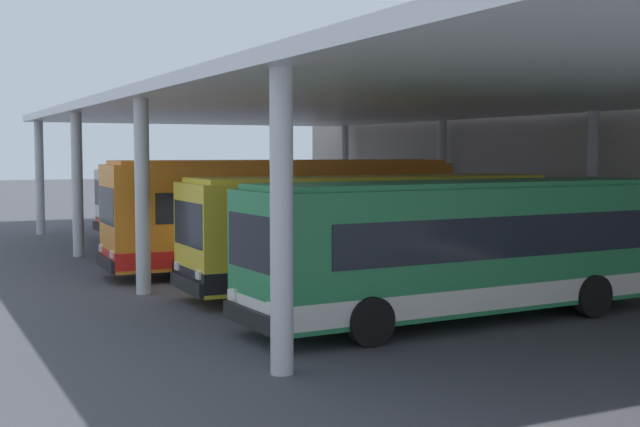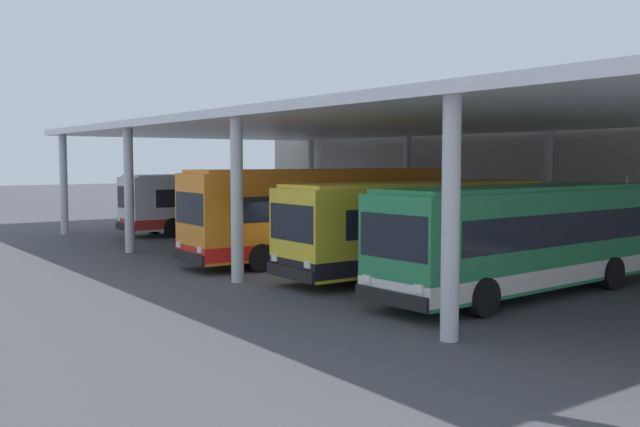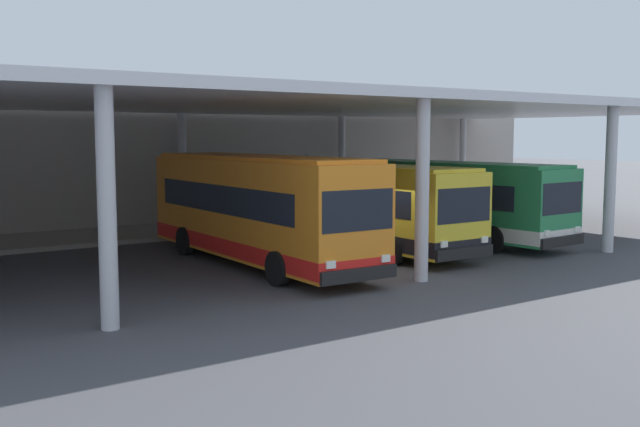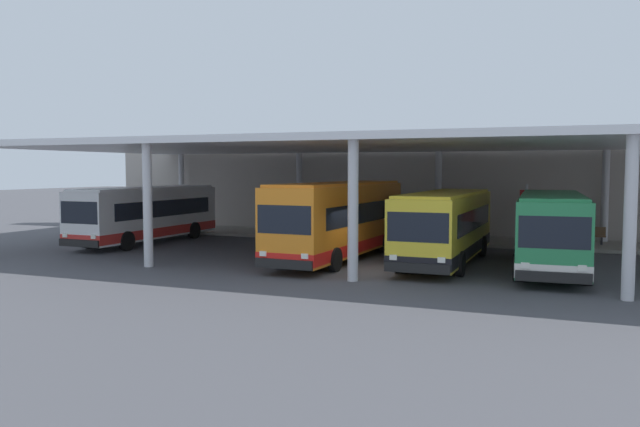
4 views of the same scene
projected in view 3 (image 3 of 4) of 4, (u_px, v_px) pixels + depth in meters
name	position (u px, v px, depth m)	size (l,w,h in m)	color
ground_plane	(367.00, 268.00, 23.46)	(200.00, 200.00, 0.00)	#47474C
platform_kerb	(201.00, 228.00, 32.95)	(42.00, 4.50, 0.18)	gray
station_building_facade	(169.00, 156.00, 35.25)	(48.00, 1.60, 6.52)	#ADA399
canopy_shelter	(274.00, 107.00, 27.35)	(40.00, 17.00, 5.55)	silver
bus_second_bay	(257.00, 209.00, 24.04)	(3.01, 11.42, 3.57)	orange
bus_middle_bay	(361.00, 205.00, 27.27)	(2.80, 10.55, 3.17)	yellow
bus_far_bay	(449.00, 200.00, 29.67)	(3.05, 10.63, 3.17)	#28844C
bench_waiting	(348.00, 205.00, 37.79)	(1.80, 0.45, 0.92)	brown
trash_bin	(293.00, 209.00, 35.73)	(0.52, 0.52, 0.98)	#33383D
banner_sign	(308.00, 183.00, 35.15)	(0.70, 0.12, 3.20)	#B2B2B7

